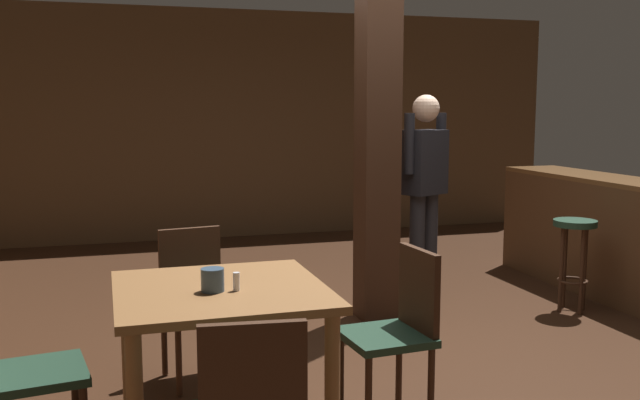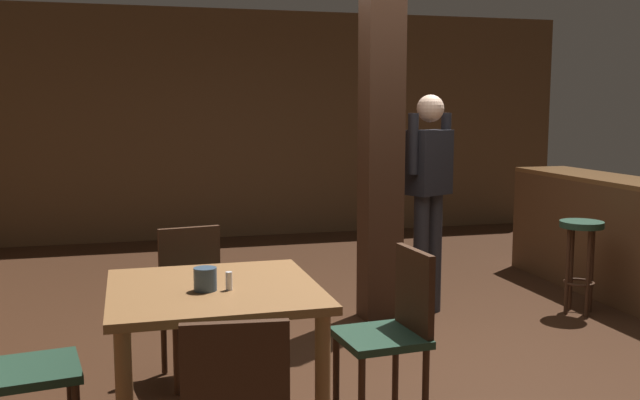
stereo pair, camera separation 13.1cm
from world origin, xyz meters
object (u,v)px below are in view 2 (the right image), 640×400
chair_east (394,325)px  standing_person (429,188)px  bar_stool_near (581,245)px  napkin_cup (205,279)px  bar_counter (597,234)px  chair_north (195,295)px  salt_shaker (229,281)px  chair_west (12,361)px  dining_table (214,312)px

chair_east → standing_person: standing_person is taller
bar_stool_near → standing_person: bearing=164.1°
napkin_cup → bar_counter: bar_counter is taller
chair_north → bar_counter: size_ratio=0.41×
salt_shaker → bar_stool_near: bearing=26.9°
napkin_cup → bar_counter: size_ratio=0.05×
chair_north → salt_shaker: 1.03m
chair_west → salt_shaker: 1.02m
bar_stool_near → salt_shaker: bearing=-153.1°
standing_person → chair_east: bearing=-118.8°
dining_table → salt_shaker: bearing=-54.2°
chair_east → bar_stool_near: chair_east is taller
dining_table → chair_north: 0.90m
dining_table → chair_east: bearing=0.5°
napkin_cup → bar_counter: 4.18m
chair_north → standing_person: standing_person is taller
standing_person → salt_shaker: bearing=-134.7°
bar_stool_near → chair_north: bearing=-170.1°
napkin_cup → standing_person: 2.66m
napkin_cup → standing_person: bearing=43.3°
dining_table → bar_counter: bar_counter is taller
dining_table → napkin_cup: napkin_cup is taller
bar_counter → chair_north: bearing=-163.4°
chair_west → bar_stool_near: (3.95, 1.46, 0.04)m
chair_west → napkin_cup: bearing=-2.2°
dining_table → chair_west: 0.92m
chair_east → chair_west: size_ratio=1.00×
chair_north → standing_person: (1.90, 0.86, 0.50)m
napkin_cup → standing_person: size_ratio=0.06×
dining_table → chair_west: size_ratio=1.11×
napkin_cup → chair_north: bearing=88.0°
chair_west → standing_person: (2.79, 1.78, 0.50)m
chair_north → standing_person: size_ratio=0.52×
chair_north → napkin_cup: bearing=-92.0°
dining_table → chair_north: chair_north is taller
chair_east → bar_counter: bearing=36.3°
chair_north → bar_stool_near: chair_north is taller
dining_table → bar_stool_near: bearing=25.1°
napkin_cup → salt_shaker: 0.11m
chair_west → bar_stool_near: chair_west is taller
chair_west → standing_person: size_ratio=0.52×
napkin_cup → bar_stool_near: (3.08, 1.49, -0.28)m
napkin_cup → salt_shaker: (0.11, -0.02, -0.01)m
chair_west → salt_shaker: size_ratio=10.21×
chair_west → salt_shaker: (0.97, -0.05, 0.32)m
dining_table → salt_shaker: (0.06, -0.09, 0.17)m
bar_counter → bar_stool_near: bar_counter is taller
chair_east → bar_counter: (2.66, 1.96, 0.01)m
chair_north → dining_table: bearing=-89.2°
napkin_cup → bar_stool_near: size_ratio=0.15×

